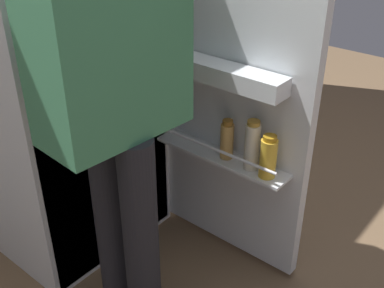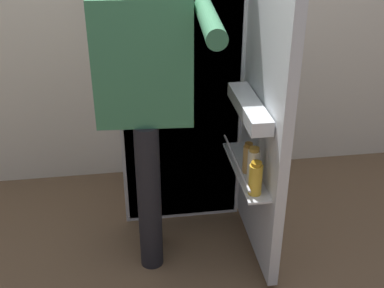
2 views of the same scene
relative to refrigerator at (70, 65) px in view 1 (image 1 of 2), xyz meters
The scene contains 3 objects.
ground_plane 0.97m from the refrigerator, 93.57° to the right, with size 6.74×6.74×0.00m, color brown.
refrigerator is the anchor object (origin of this frame).
person 0.61m from the refrigerator, 113.15° to the right, with size 0.55×0.78×1.65m.
Camera 1 is at (-1.05, -1.04, 1.51)m, focal length 44.52 mm.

